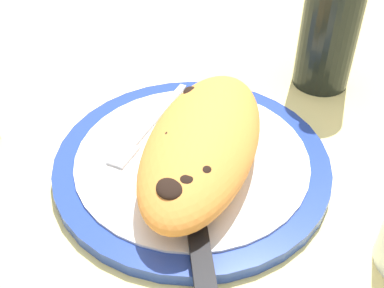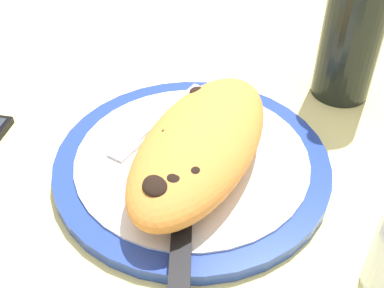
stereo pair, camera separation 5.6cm
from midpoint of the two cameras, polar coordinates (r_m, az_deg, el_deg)
ground_plane at (r=59.96cm, az=2.69°, el=-3.96°), size 150.00×150.00×3.00cm
plate at (r=58.31cm, az=2.76°, el=-2.31°), size 32.27×32.27×1.82cm
calzone at (r=54.17cm, az=3.93°, el=-0.24°), size 28.36×18.92×6.71cm
fork at (r=61.68cm, az=-2.10°, el=1.97°), size 17.86×4.01×0.40cm
knife at (r=49.18cm, az=2.12°, el=-10.54°), size 19.48×16.63×1.20cm
wine_bottle at (r=69.20cm, az=20.73°, el=13.71°), size 7.96×7.96×29.95cm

